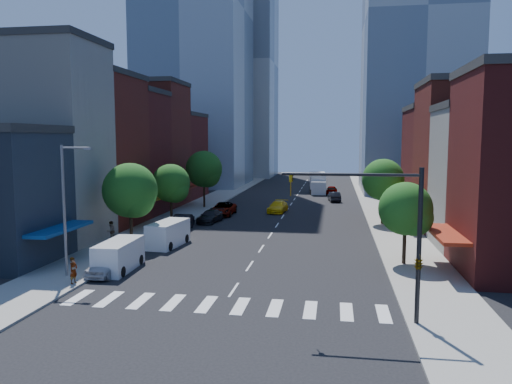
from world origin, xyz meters
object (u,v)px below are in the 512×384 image
at_px(cargo_van_far, 168,234).
at_px(cargo_van_near, 118,256).
at_px(traffic_car_oncoming, 334,197).
at_px(pedestrian_far, 111,231).
at_px(parked_car_rear, 210,216).
at_px(parked_car_third, 223,209).
at_px(pedestrian_near, 73,270).
at_px(parked_car_second, 182,223).
at_px(box_truck, 318,184).
at_px(taxi, 278,207).
at_px(parked_car_front, 108,264).
at_px(traffic_car_far, 332,190).

bearing_deg(cargo_van_far, cargo_van_near, -89.13).
height_order(traffic_car_oncoming, pedestrian_far, pedestrian_far).
xyz_separation_m(parked_car_rear, pedestrian_far, (-6.36, -12.14, 0.37)).
bearing_deg(traffic_car_oncoming, pedestrian_far, 50.91).
relative_size(parked_car_third, pedestrian_far, 3.14).
xyz_separation_m(traffic_car_oncoming, pedestrian_near, (-16.71, -46.98, 0.29)).
relative_size(parked_car_second, traffic_car_oncoming, 1.11).
xyz_separation_m(box_truck, pedestrian_far, (-17.43, -45.06, -0.61)).
bearing_deg(box_truck, parked_car_second, -112.59).
bearing_deg(parked_car_second, cargo_van_far, -85.50).
bearing_deg(parked_car_rear, pedestrian_near, -89.11).
relative_size(parked_car_third, traffic_car_oncoming, 1.30).
height_order(parked_car_rear, taxi, taxi).
height_order(parked_car_front, box_truck, box_truck).
height_order(cargo_van_near, pedestrian_near, cargo_van_near).
xyz_separation_m(parked_car_third, box_truck, (10.80, 27.47, 0.87)).
relative_size(parked_car_second, cargo_van_far, 0.91).
xyz_separation_m(parked_car_third, taxi, (6.50, 3.45, -0.07)).
relative_size(cargo_van_near, pedestrian_far, 2.83).
xyz_separation_m(cargo_van_near, pedestrian_near, (-1.27, -4.02, -0.06)).
relative_size(parked_car_second, parked_car_third, 0.85).
bearing_deg(parked_car_rear, parked_car_front, -87.37).
bearing_deg(cargo_van_near, traffic_car_oncoming, 68.78).
xyz_separation_m(parked_car_second, traffic_car_far, (15.27, 36.36, -0.05)).
distance_m(taxi, box_truck, 24.42).
xyz_separation_m(parked_car_front, pedestrian_near, (-1.00, -2.90, 0.27)).
relative_size(parked_car_third, cargo_van_far, 1.07).
bearing_deg(cargo_van_near, box_truck, 75.55).
relative_size(parked_car_second, traffic_car_far, 1.10).
height_order(parked_car_front, parked_car_third, parked_car_third).
distance_m(traffic_car_far, pedestrian_near, 58.74).
distance_m(parked_car_second, cargo_van_near, 16.06).
height_order(parked_car_third, pedestrian_near, pedestrian_near).
xyz_separation_m(cargo_van_far, traffic_car_oncoming, (14.64, 34.44, -0.37)).
bearing_deg(pedestrian_far, pedestrian_near, 36.79).
bearing_deg(pedestrian_near, parked_car_second, 7.03).
bearing_deg(cargo_van_far, traffic_car_oncoming, 73.22).
distance_m(parked_car_second, pedestrian_far, 8.25).
distance_m(parked_car_rear, box_truck, 34.75).
relative_size(cargo_van_far, traffic_car_oncoming, 1.22).
xyz_separation_m(traffic_car_oncoming, box_truck, (-2.91, 11.33, 0.95)).
bearing_deg(pedestrian_far, traffic_car_far, 176.72).
height_order(parked_car_third, taxi, parked_car_third).
relative_size(taxi, box_truck, 0.56).
height_order(traffic_car_oncoming, pedestrian_near, pedestrian_near).
bearing_deg(pedestrian_near, parked_car_front, -9.12).
distance_m(cargo_van_near, pedestrian_near, 4.21).
bearing_deg(taxi, box_truck, 86.21).
bearing_deg(taxi, parked_car_front, -98.80).
bearing_deg(parked_car_third, taxi, 27.55).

